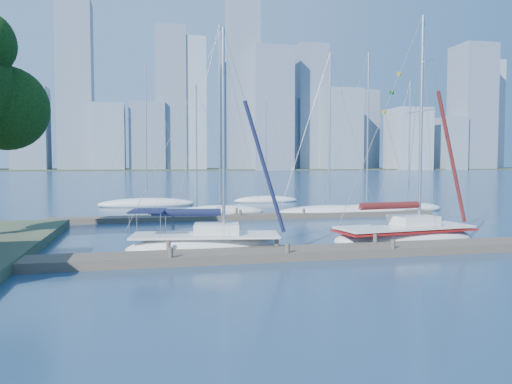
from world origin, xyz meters
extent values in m
plane|color=navy|center=(0.00, 0.00, 0.00)|extent=(700.00, 700.00, 0.00)
cube|color=#453C32|center=(0.00, 0.00, 0.20)|extent=(26.00, 2.00, 0.40)
cube|color=#453C32|center=(2.00, 16.00, 0.18)|extent=(30.00, 1.80, 0.36)
cube|color=#38472D|center=(0.00, 320.00, 0.00)|extent=(800.00, 100.00, 1.50)
sphere|color=black|center=(-13.16, 7.41, 7.20)|extent=(4.47, 4.47, 4.47)
ellipsoid|color=white|center=(-3.19, 2.13, 0.22)|extent=(7.82, 3.58, 1.32)
cube|color=white|center=(-3.19, 2.13, 0.84)|extent=(7.24, 3.30, 0.11)
cube|color=white|center=(-2.67, 2.05, 1.14)|extent=(2.33, 1.91, 0.48)
cylinder|color=silver|center=(-2.32, 2.00, 5.76)|extent=(0.16, 0.16, 9.76)
cylinder|color=silver|center=(-4.09, 2.27, 1.85)|extent=(3.54, 0.63, 0.09)
cylinder|color=#0F1735|center=(-4.09, 2.27, 1.94)|extent=(3.30, 0.85, 0.35)
cube|color=#0F1735|center=(-5.87, 2.55, 2.03)|extent=(1.89, 2.31, 0.07)
ellipsoid|color=white|center=(7.48, 2.51, 0.23)|extent=(8.25, 3.61, 1.40)
cube|color=white|center=(7.48, 2.51, 0.89)|extent=(7.64, 3.32, 0.11)
cube|color=white|center=(8.04, 2.58, 1.21)|extent=(2.44, 1.97, 0.51)
cylinder|color=silver|center=(8.41, 2.63, 6.49)|extent=(0.17, 0.17, 11.12)
cylinder|color=silver|center=(6.53, 2.39, 1.96)|extent=(3.76, 0.57, 0.09)
cylinder|color=#4A0F15|center=(6.53, 2.39, 2.05)|extent=(3.50, 0.81, 0.37)
cube|color=maroon|center=(7.48, 2.51, 0.73)|extent=(7.82, 3.45, 0.09)
ellipsoid|color=white|center=(-2.10, 16.83, 0.18)|extent=(6.61, 2.77, 1.00)
cylinder|color=silver|center=(-2.10, 16.83, 5.57)|extent=(0.11, 0.11, 9.32)
ellipsoid|color=white|center=(0.06, 19.26, 0.22)|extent=(7.82, 4.43, 1.21)
cylinder|color=silver|center=(0.06, 19.26, 8.33)|extent=(0.13, 0.13, 14.46)
ellipsoid|color=white|center=(8.75, 16.97, 0.23)|extent=(9.38, 4.73, 1.24)
cylinder|color=silver|center=(8.75, 16.97, 7.16)|extent=(0.14, 0.14, 12.07)
ellipsoid|color=white|center=(12.13, 17.04, 0.23)|extent=(8.60, 3.64, 1.24)
cylinder|color=silver|center=(12.13, 17.04, 7.26)|extent=(0.14, 0.14, 12.26)
ellipsoid|color=white|center=(17.12, 19.09, 0.20)|extent=(6.67, 3.24, 1.11)
cylinder|color=silver|center=(17.12, 19.09, 6.32)|extent=(0.12, 0.12, 10.63)
ellipsoid|color=white|center=(-5.80, 29.09, 0.22)|extent=(9.68, 6.06, 1.23)
cylinder|color=silver|center=(-5.80, 29.09, 7.49)|extent=(0.13, 0.13, 12.74)
ellipsoid|color=white|center=(7.01, 31.64, 0.19)|extent=(7.43, 3.78, 1.05)
cylinder|color=silver|center=(7.01, 31.64, 5.97)|extent=(0.11, 0.11, 10.04)
cube|color=slate|center=(-69.73, 287.50, 24.02)|extent=(19.63, 17.63, 48.05)
cube|color=gray|center=(-47.55, 309.43, 20.28)|extent=(15.55, 17.61, 40.57)
cube|color=gray|center=(-25.94, 284.92, 19.54)|extent=(17.87, 19.81, 39.07)
cube|color=slate|center=(-4.22, 286.68, 20.41)|extent=(20.98, 16.86, 40.81)
cube|color=gray|center=(21.35, 289.48, 40.46)|extent=(19.73, 14.99, 80.91)
cube|color=gray|center=(51.90, 304.67, 42.77)|extent=(15.41, 17.46, 85.54)
cube|color=slate|center=(70.99, 278.50, 37.64)|extent=(24.15, 18.95, 75.27)
cube|color=gray|center=(91.42, 294.72, 23.02)|extent=(14.07, 17.11, 46.03)
cube|color=gray|center=(115.77, 279.60, 25.75)|extent=(25.93, 18.80, 51.50)
cube|color=slate|center=(147.05, 309.52, 27.76)|extent=(15.49, 17.52, 55.51)
cube|color=gray|center=(164.09, 278.94, 20.12)|extent=(23.52, 23.94, 40.24)
cube|color=gray|center=(194.50, 279.05, 17.49)|extent=(15.04, 21.38, 34.98)
cube|color=slate|center=(213.93, 282.23, 42.32)|extent=(23.72, 23.60, 84.63)
cube|color=gray|center=(241.25, 301.60, 39.42)|extent=(15.67, 17.08, 78.84)
cube|color=slate|center=(-45.00, 290.00, 49.39)|extent=(19.51, 18.00, 98.79)
cube|color=slate|center=(10.00, 290.00, 43.38)|extent=(17.98, 18.00, 86.76)
cube|color=slate|center=(55.00, 290.00, 56.49)|extent=(19.32, 18.00, 112.97)
cube|color=slate|center=(100.00, 290.00, 40.23)|extent=(19.10, 18.00, 80.45)
camera|label=1|loc=(-6.01, -21.50, 4.27)|focal=35.00mm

